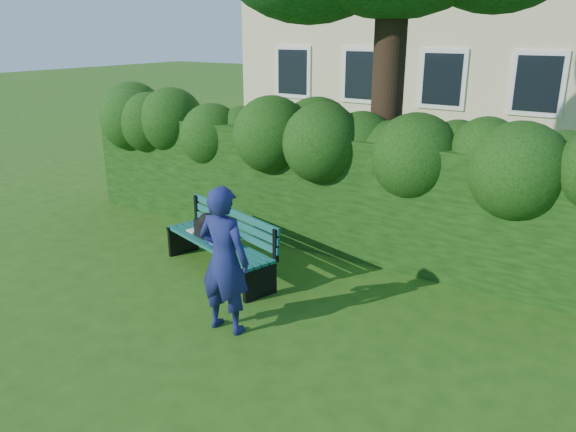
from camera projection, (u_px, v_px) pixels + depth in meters
The scene contains 4 objects.
ground at pixel (262, 298), 7.20m from camera, with size 80.00×80.00×0.00m, color #264F13.
hedge at pixel (345, 192), 8.66m from camera, with size 10.00×1.00×1.80m.
park_bench at pixel (220, 239), 7.83m from camera, with size 2.13×1.14×0.89m.
man_reading at pixel (224, 260), 6.21m from camera, with size 0.62×0.41×1.71m, color navy.
Camera 1 is at (3.85, -5.24, 3.29)m, focal length 35.00 mm.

